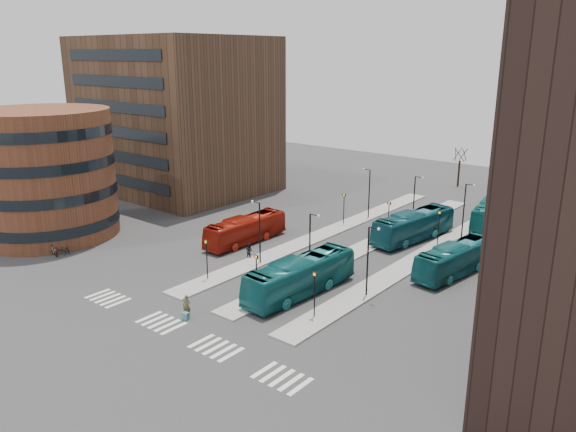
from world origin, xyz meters
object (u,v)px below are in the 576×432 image
Objects in this scene: bicycle_far at (66,249)px; suitcase at (185,316)px; bicycle_mid at (54,251)px; bicycle_near at (59,251)px; commuter_c at (315,271)px; traveller at (187,306)px; red_bus at (246,230)px; commuter_a at (249,251)px; teal_bus_c at (456,258)px; teal_bus_d at (495,212)px; teal_bus_a at (300,276)px; commuter_b at (275,275)px; teal_bus_b at (414,226)px.

suitcase is at bearing -89.61° from bicycle_far.
bicycle_near is at bearing 4.93° from bicycle_mid.
commuter_c reaches higher than suitcase.
commuter_c is (3.26, 12.32, -0.08)m from traveller.
bicycle_mid is (-12.07, -15.41, -0.93)m from red_bus.
commuter_a is (-5.07, 12.51, -0.08)m from traveller.
red_bus reaches higher than traveller.
bicycle_near is (-20.72, 1.00, -0.44)m from traveller.
teal_bus_d is (-2.47, 16.97, 0.30)m from teal_bus_c.
teal_bus_c is at bearing -52.72° from bicycle_far.
teal_bus_a is 6.98× the size of bicycle_near.
teal_bus_a is at bearing -87.24° from commuter_b.
teal_bus_c is at bearing 60.57° from teal_bus_a.
commuter_a is 0.90× the size of bicycle_mid.
bicycle_far is (-25.67, -26.39, -1.17)m from teal_bus_b.
traveller is 1.01× the size of commuter_b.
traveller is 20.80m from bicycle_far.
commuter_c is (2.89, 12.81, 0.50)m from suitcase.
bicycle_mid is at bearing 31.34° from commuter_a.
bicycle_near is at bearing 143.21° from traveller.
suitcase is 21.11m from bicycle_mid.
traveller is 9.30m from commuter_b.
commuter_c is at bearing 109.87° from teal_bus_a.
commuter_b is at bearing -92.45° from teal_bus_b.
teal_bus_d is 7.36× the size of commuter_b.
teal_bus_b reaches higher than teal_bus_c.
teal_bus_c is 39.21m from bicycle_near.
teal_bus_d is 48.11m from bicycle_far.
red_bus is 6.57× the size of commuter_c.
bicycle_far is at bearing -138.38° from teal_bus_d.
red_bus is 0.82× the size of teal_bus_d.
teal_bus_d is at bearing -8.68° from commuter_b.
teal_bus_c is 6.05× the size of bicycle_mid.
teal_bus_d is 39.94m from traveller.
teal_bus_c is 6.22× the size of bicycle_far.
teal_bus_b is 37.77m from bicycle_mid.
traveller is at bearing -115.41° from bicycle_near.
teal_bus_d is at bearing 82.63° from teal_bus_a.
teal_bus_a is 26.21m from bicycle_near.
teal_bus_a is 26.39m from bicycle_mid.
suitcase is at bearing -116.68° from bicycle_near.
commuter_c is at bearing 64.42° from suitcase.
bicycle_mid reaches higher than bicycle_far.
bicycle_far is (-21.89, -7.50, -0.42)m from commuter_b.
teal_bus_d reaches higher than teal_bus_c.
suitcase is at bearing -60.08° from red_bus.
teal_bus_d reaches higher than teal_bus_a.
teal_bus_b reaches higher than commuter_c.
teal_bus_b reaches higher than commuter_b.
commuter_c is 26.22m from bicycle_far.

